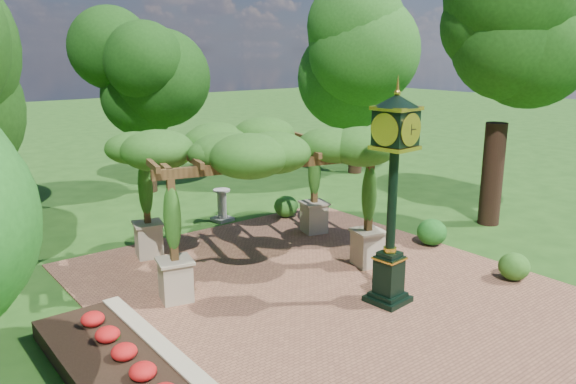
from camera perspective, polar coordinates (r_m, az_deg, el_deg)
ground at (r=13.29m, az=6.81°, el=-11.36°), size 120.00×120.00×0.00m
brick_plaza at (r=13.93m, az=3.87°, el=-9.93°), size 10.00×12.00×0.04m
border_wall at (r=11.20m, az=-12.77°, el=-15.68°), size 0.35×5.00×0.40m
flower_bed at (r=10.92m, az=-17.21°, el=-16.94°), size 1.50×5.00×0.36m
pedestal_clock at (r=12.57m, az=10.65°, el=1.09°), size 1.05×1.05×4.87m
pergola at (r=14.89m, az=-3.44°, el=4.24°), size 6.78×5.09×3.82m
sundial at (r=19.37m, az=-6.72°, el=-1.53°), size 0.67×0.67×1.11m
shrub_front at (r=15.44m, az=21.98°, el=-7.03°), size 0.94×0.94×0.70m
shrub_mid at (r=17.33m, az=14.41°, el=-3.96°), size 1.08×1.08×0.79m
shrub_back at (r=19.57m, az=-0.20°, el=-1.47°), size 1.10×1.10×0.75m
tree_north at (r=23.37m, az=-14.53°, el=11.52°), size 3.61×3.61×6.99m
tree_east_far at (r=26.52m, az=7.15°, el=13.60°), size 4.84×4.84×7.94m
tree_east_near at (r=19.41m, az=21.16°, el=14.25°), size 3.75×3.75×8.83m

